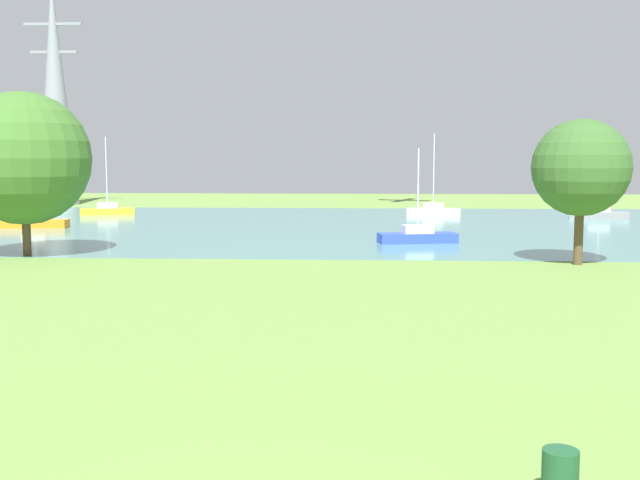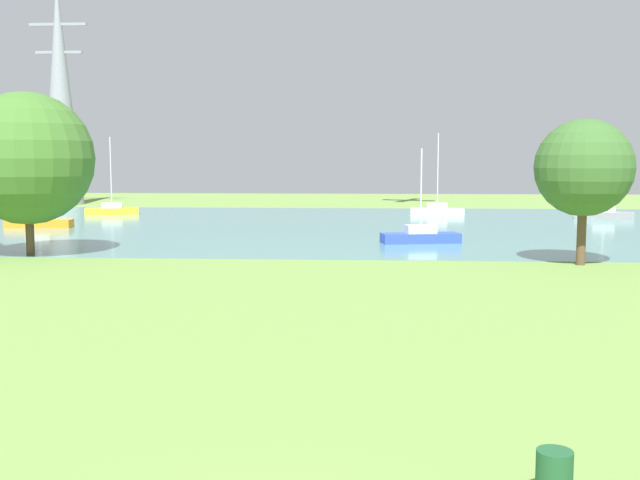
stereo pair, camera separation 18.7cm
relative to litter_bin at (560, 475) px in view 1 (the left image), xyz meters
The scene contains 11 objects.
ground_plane 19.93m from the litter_bin, 102.74° to the left, with size 160.00×160.00×0.00m, color olive.
litter_bin is the anchor object (origin of this frame).
water_surface 47.64m from the litter_bin, 95.29° to the left, with size 140.00×40.00×0.02m, color slate.
sailboat_gray 57.59m from the litter_bin, 72.65° to the left, with size 5.02×2.69×6.43m.
sailboat_orange 52.02m from the litter_bin, 121.95° to the left, with size 4.92×1.96×5.43m.
sailboat_white 58.64m from the litter_bin, 86.69° to the left, with size 4.88×1.80×7.42m.
sailboat_blue 35.54m from the litter_bin, 89.46° to the left, with size 5.01×2.45×5.77m.
sailboat_yellow 63.09m from the litter_bin, 114.77° to the left, with size 5.03×2.87×7.10m.
tree_west_near 35.52m from the litter_bin, 126.63° to the left, with size 7.05×7.05×8.72m.
tree_mid_shore 27.82m from the litter_bin, 74.08° to the left, with size 4.73×4.73×7.12m.
electricity_pylon 81.95m from the litter_bin, 117.13° to the left, with size 6.40×4.40×24.66m.
Camera 1 is at (1.34, -8.88, 5.25)m, focal length 42.90 mm.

